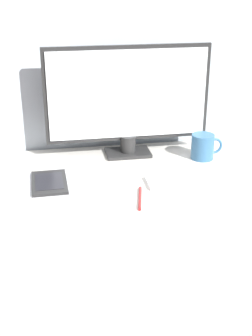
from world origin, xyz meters
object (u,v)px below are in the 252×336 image
laptop (54,186)px  coffee_mug (203,147)px  monitor (128,99)px  ereader (49,182)px  keyboard (196,179)px  pen (140,198)px

laptop → coffee_mug: coffee_mug is taller
monitor → ereader: monitor is taller
monitor → ereader: (-0.30, -0.25, -0.19)m
monitor → keyboard: 0.39m
coffee_mug → pen: bearing=-136.0°
keyboard → pen: (-0.21, -0.10, -0.00)m
monitor → keyboard: size_ratio=1.83×
ereader → coffee_mug: coffee_mug is taller
keyboard → laptop: 0.46m
keyboard → pen: keyboard is taller
monitor → coffee_mug: size_ratio=5.10×
monitor → laptop: bearing=-138.4°
keyboard → pen: 0.23m
keyboard → coffee_mug: (0.09, 0.19, 0.04)m
coffee_mug → pen: 0.41m
laptop → monitor: bearing=41.6°
keyboard → ereader: bearing=177.2°
keyboard → coffee_mug: 0.21m
laptop → pen: 0.28m
monitor → laptop: monitor is taller
keyboard → laptop: bearing=177.3°
pen → laptop: bearing=155.1°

